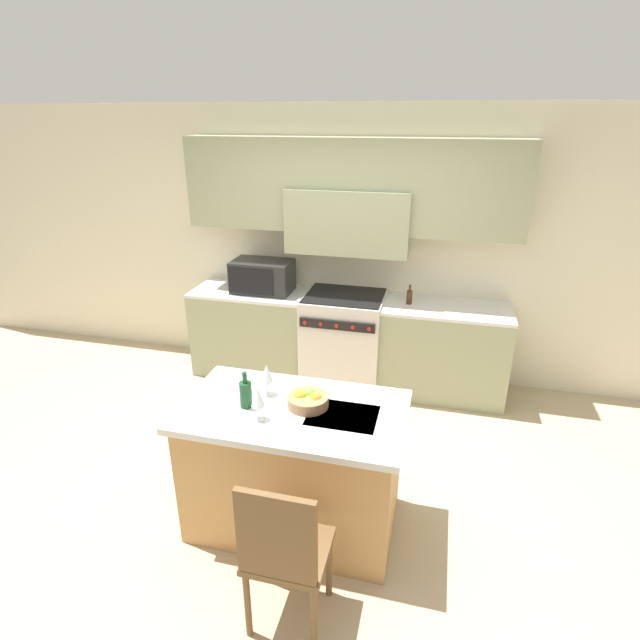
% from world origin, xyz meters
% --- Properties ---
extents(ground_plane, '(10.00, 10.00, 0.00)m').
position_xyz_m(ground_plane, '(0.00, 0.00, 0.00)').
color(ground_plane, tan).
extents(back_cabinetry, '(10.00, 0.46, 2.70)m').
position_xyz_m(back_cabinetry, '(0.00, 1.95, 1.58)').
color(back_cabinetry, beige).
rests_on(back_cabinetry, ground_plane).
extents(back_counter, '(3.17, 0.62, 0.91)m').
position_xyz_m(back_counter, '(0.00, 1.70, 0.46)').
color(back_counter, gray).
rests_on(back_counter, ground_plane).
extents(range_stove, '(0.78, 0.70, 0.95)m').
position_xyz_m(range_stove, '(0.00, 1.68, 0.48)').
color(range_stove, beige).
rests_on(range_stove, ground_plane).
extents(microwave, '(0.60, 0.38, 0.32)m').
position_xyz_m(microwave, '(-0.85, 1.70, 1.07)').
color(microwave, black).
rests_on(microwave, back_counter).
extents(kitchen_island, '(1.41, 0.81, 0.90)m').
position_xyz_m(kitchen_island, '(0.08, -0.31, 0.45)').
color(kitchen_island, '#B7844C').
rests_on(kitchen_island, ground_plane).
extents(island_chair, '(0.42, 0.40, 0.99)m').
position_xyz_m(island_chair, '(0.26, -1.06, 0.55)').
color(island_chair, brown).
rests_on(island_chair, ground_plane).
extents(wine_bottle, '(0.08, 0.08, 0.24)m').
position_xyz_m(wine_bottle, '(-0.21, -0.36, 0.99)').
color(wine_bottle, '#194723').
rests_on(wine_bottle, kitchen_island).
extents(wine_glass_near, '(0.08, 0.08, 0.22)m').
position_xyz_m(wine_glass_near, '(-0.08, -0.47, 1.04)').
color(wine_glass_near, white).
rests_on(wine_glass_near, kitchen_island).
extents(wine_glass_far, '(0.08, 0.08, 0.22)m').
position_xyz_m(wine_glass_far, '(-0.13, -0.18, 1.04)').
color(wine_glass_far, white).
rests_on(wine_glass_far, kitchen_island).
extents(fruit_bowl, '(0.26, 0.26, 0.10)m').
position_xyz_m(fruit_bowl, '(0.16, -0.25, 0.94)').
color(fruit_bowl, '#996B47').
rests_on(fruit_bowl, kitchen_island).
extents(oil_bottle_on_counter, '(0.05, 0.05, 0.19)m').
position_xyz_m(oil_bottle_on_counter, '(0.63, 1.70, 0.98)').
color(oil_bottle_on_counter, '#422314').
rests_on(oil_bottle_on_counter, back_counter).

